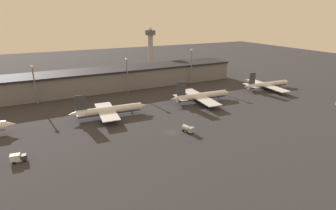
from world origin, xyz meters
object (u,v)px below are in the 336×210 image
service_vehicle_2 (188,129)px  control_tower (151,45)px  service_vehicle_3 (18,158)px  airplane_3 (267,85)px  airplane_1 (109,110)px  airplane_2 (201,96)px

service_vehicle_2 → control_tower: bearing=147.6°
service_vehicle_3 → control_tower: bearing=56.4°
service_vehicle_2 → control_tower: (37.62, 130.57, 20.26)m
airplane_3 → service_vehicle_3: airplane_3 is taller
airplane_3 → service_vehicle_2: 90.26m
service_vehicle_2 → control_tower: 137.39m
airplane_1 → airplane_2: (53.49, 0.19, -0.02)m
airplane_1 → service_vehicle_2: bearing=-48.1°
airplane_2 → control_tower: 100.13m
airplane_1 → service_vehicle_2: 41.40m
airplane_2 → airplane_3: airplane_2 is taller
airplane_3 → control_tower: (-45.06, 94.37, 19.04)m
airplane_2 → airplane_3: (54.80, 3.51, -0.33)m
airplane_2 → control_tower: (9.74, 97.88, 18.71)m
airplane_3 → service_vehicle_3: bearing=-164.3°
service_vehicle_2 → service_vehicle_3: bearing=-110.6°
service_vehicle_2 → service_vehicle_3: service_vehicle_3 is taller
airplane_2 → service_vehicle_2: bearing=-126.8°
service_vehicle_3 → control_tower: (101.46, 125.79, 20.30)m
control_tower → airplane_1: bearing=-122.8°
airplane_2 → service_vehicle_3: bearing=-159.4°
airplane_2 → airplane_3: size_ratio=1.00×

